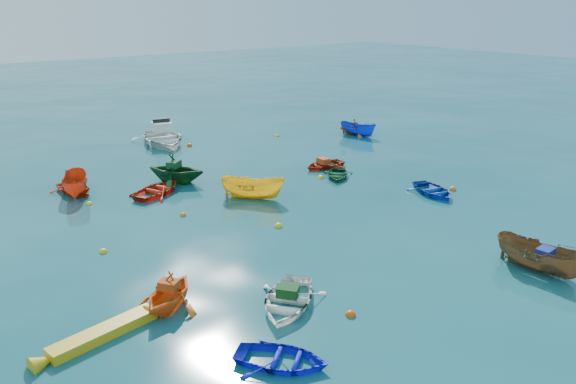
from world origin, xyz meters
TOP-DOWN VIEW (x-y plane):
  - ground at (0.00, 0.00)m, footprint 160.00×160.00m
  - dinghy_blue_sw at (-8.03, -5.42)m, footprint 3.06×3.17m
  - dinghy_white_near at (-6.08, -3.08)m, footprint 3.84×3.70m
  - sampan_brown_mid at (2.70, -6.56)m, footprint 1.60×3.45m
  - dinghy_blue_se at (6.38, 1.27)m, footprint 2.76×3.29m
  - dinghy_orange_w at (-9.14, -0.90)m, footprint 3.24×3.16m
  - sampan_yellow_mid at (-1.28, 6.21)m, footprint 3.05×3.25m
  - dinghy_green_e at (4.41, 6.33)m, footprint 2.91×2.92m
  - dinghy_red_nw at (-4.73, 9.65)m, footprint 3.62×3.22m
  - sampan_orange_n at (-8.05, 12.09)m, footprint 2.22×3.35m
  - dinghy_green_n at (-3.15, 10.80)m, footprint 4.05×4.14m
  - dinghy_red_ne at (5.04, 8.18)m, footprint 2.62×1.90m
  - sampan_blue_far at (12.25, 12.95)m, footprint 1.85×3.06m
  - dinghy_red_far at (-8.07, 12.40)m, footprint 2.35×2.93m
  - dinghy_orange_far at (12.42, 13.33)m, footprint 3.10×3.00m
  - kayak_yellow at (-11.40, -1.26)m, footprint 4.06×1.35m
  - motorboat_white at (-0.14, 19.01)m, footprint 4.59×5.74m
  - tarp_green_a at (-6.01, -3.02)m, footprint 0.83×0.86m
  - tarp_blue_a at (2.72, -6.71)m, footprint 0.68×0.54m
  - tarp_orange_a at (-9.10, -0.87)m, footprint 0.71×0.75m
  - tarp_green_b at (-3.21, 10.88)m, footprint 0.94×0.90m
  - tarp_orange_b at (4.94, 8.19)m, footprint 0.51×0.67m
  - buoy_or_a at (-4.84, -4.71)m, footprint 0.35×0.35m
  - buoy_ye_a at (-2.41, 2.47)m, footprint 0.36×0.36m
  - buoy_or_b at (7.72, 1.07)m, footprint 0.37×0.37m
  - buoy_ye_b at (-9.40, 4.46)m, footprint 0.32×0.32m
  - buoy_or_c at (-5.11, 6.15)m, footprint 0.29×0.29m
  - buoy_ye_c at (3.56, 6.75)m, footprint 0.33×0.33m
  - buoy_or_d at (7.31, 1.83)m, footprint 0.38×0.38m
  - buoy_ye_d at (-8.06, 10.20)m, footprint 0.31×0.31m
  - buoy_or_e at (1.09, 17.48)m, footprint 0.38×0.38m
  - buoy_ye_e at (7.42, 16.22)m, footprint 0.33×0.33m

SIDE VIEW (x-z plane):
  - ground at x=0.00m, z-range 0.00..0.00m
  - dinghy_blue_sw at x=-8.03m, z-range -0.27..0.27m
  - dinghy_white_near at x=-6.08m, z-range -0.32..0.32m
  - sampan_brown_mid at x=2.70m, z-range -0.65..0.65m
  - dinghy_blue_se at x=6.38m, z-range -0.29..0.29m
  - dinghy_orange_w at x=-9.14m, z-range -0.65..0.65m
  - sampan_yellow_mid at x=-1.28m, z-range -0.63..0.63m
  - dinghy_green_e at x=4.41m, z-range -0.25..0.25m
  - dinghy_red_nw at x=-4.73m, z-range -0.31..0.31m
  - sampan_orange_n at x=-8.05m, z-range -0.61..0.61m
  - dinghy_green_n at x=-3.15m, z-range -0.83..0.83m
  - dinghy_red_ne at x=5.04m, z-range -0.27..0.27m
  - sampan_blue_far at x=12.25m, z-range -0.55..0.55m
  - dinghy_red_far at x=-8.07m, z-range -0.27..0.27m
  - dinghy_orange_far at x=12.42m, z-range -0.62..0.62m
  - kayak_yellow at x=-11.40m, z-range -0.20..0.20m
  - motorboat_white at x=-0.14m, z-range -0.83..0.83m
  - buoy_or_a at x=-4.84m, z-range -0.17..0.17m
  - buoy_ye_a at x=-2.41m, z-range -0.18..0.18m
  - buoy_or_b at x=7.72m, z-range -0.18..0.18m
  - buoy_ye_b at x=-9.40m, z-range -0.16..0.16m
  - buoy_or_c at x=-5.11m, z-range -0.14..0.14m
  - buoy_ye_c at x=3.56m, z-range -0.17..0.17m
  - buoy_or_d at x=7.31m, z-range -0.19..0.19m
  - buoy_ye_d at x=-8.06m, z-range -0.15..0.15m
  - buoy_or_e at x=1.09m, z-range -0.19..0.19m
  - buoy_ye_e at x=7.42m, z-range -0.17..0.17m
  - tarp_orange_b at x=4.94m, z-range 0.27..0.59m
  - tarp_green_a at x=-6.01m, z-range 0.32..0.66m
  - tarp_orange_a at x=-9.10m, z-range 0.65..0.94m
  - tarp_blue_a at x=2.72m, z-range 0.65..0.95m
  - tarp_green_b at x=-3.21m, z-range 0.83..1.19m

